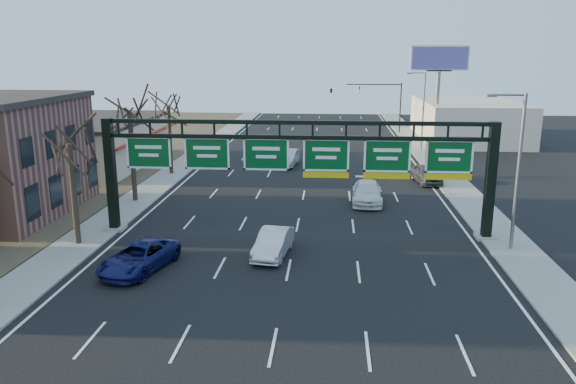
# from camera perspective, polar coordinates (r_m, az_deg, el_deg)

# --- Properties ---
(ground) EXTENTS (160.00, 160.00, 0.00)m
(ground) POSITION_cam_1_polar(r_m,az_deg,el_deg) (28.02, -0.26, -9.42)
(ground) COLOR black
(ground) RESTS_ON ground
(sidewalk_left) EXTENTS (3.00, 120.00, 0.12)m
(sidewalk_left) POSITION_cam_1_polar(r_m,az_deg,el_deg) (49.26, -13.32, 0.61)
(sidewalk_left) COLOR gray
(sidewalk_left) RESTS_ON ground
(sidewalk_right) EXTENTS (3.00, 120.00, 0.12)m
(sidewalk_right) POSITION_cam_1_polar(r_m,az_deg,el_deg) (48.15, 17.12, 0.06)
(sidewalk_right) COLOR gray
(sidewalk_right) RESTS_ON ground
(dirt_strip_left) EXTENTS (21.00, 120.00, 0.06)m
(dirt_strip_left) POSITION_cam_1_polar(r_m,az_deg,el_deg) (54.22, -25.70, 0.77)
(dirt_strip_left) COLOR #473D2B
(dirt_strip_left) RESTS_ON ground
(lane_markings) EXTENTS (21.60, 120.00, 0.01)m
(lane_markings) POSITION_cam_1_polar(r_m,az_deg,el_deg) (47.01, 1.72, 0.29)
(lane_markings) COLOR white
(lane_markings) RESTS_ON ground
(sign_gantry) EXTENTS (24.60, 1.20, 7.20)m
(sign_gantry) POSITION_cam_1_polar(r_m,az_deg,el_deg) (34.30, 1.09, 3.06)
(sign_gantry) COLOR black
(sign_gantry) RESTS_ON ground
(cream_strip) EXTENTS (10.90, 18.40, 4.70)m
(cream_strip) POSITION_cam_1_polar(r_m,az_deg,el_deg) (60.14, -18.80, 4.85)
(cream_strip) COLOR beige
(cream_strip) RESTS_ON ground
(building_right_distant) EXTENTS (12.00, 20.00, 5.00)m
(building_right_distant) POSITION_cam_1_polar(r_m,az_deg,el_deg) (78.19, 17.75, 6.99)
(building_right_distant) COLOR beige
(building_right_distant) RESTS_ON ground
(tree_gantry) EXTENTS (3.60, 3.60, 8.48)m
(tree_gantry) POSITION_cam_1_polar(r_m,az_deg,el_deg) (34.30, -21.52, 6.29)
(tree_gantry) COLOR black
(tree_gantry) RESTS_ON sidewalk_left
(tree_mid) EXTENTS (3.60, 3.60, 9.24)m
(tree_mid) POSITION_cam_1_polar(r_m,az_deg,el_deg) (43.40, -15.89, 9.13)
(tree_mid) COLOR black
(tree_mid) RESTS_ON sidewalk_left
(tree_far) EXTENTS (3.60, 3.60, 8.86)m
(tree_far) POSITION_cam_1_polar(r_m,az_deg,el_deg) (52.90, -12.14, 9.72)
(tree_far) COLOR black
(tree_far) RESTS_ON sidewalk_left
(streetlight_near) EXTENTS (2.15, 0.22, 9.00)m
(streetlight_near) POSITION_cam_1_polar(r_m,az_deg,el_deg) (33.83, 22.20, 2.64)
(streetlight_near) COLOR slate
(streetlight_near) RESTS_ON sidewalk_right
(streetlight_far) EXTENTS (2.15, 0.22, 9.00)m
(streetlight_far) POSITION_cam_1_polar(r_m,az_deg,el_deg) (66.72, 13.48, 8.40)
(streetlight_far) COLOR slate
(streetlight_far) RESTS_ON sidewalk_right
(billboard_right) EXTENTS (7.00, 0.50, 12.00)m
(billboard_right) POSITION_cam_1_polar(r_m,az_deg,el_deg) (71.81, 15.09, 11.86)
(billboard_right) COLOR slate
(billboard_right) RESTS_ON ground
(traffic_signal_mast) EXTENTS (10.16, 0.54, 7.00)m
(traffic_signal_mast) POSITION_cam_1_polar(r_m,az_deg,el_deg) (80.90, 7.05, 9.88)
(traffic_signal_mast) COLOR black
(traffic_signal_mast) RESTS_ON ground
(car_blue_suv) EXTENTS (3.62, 5.65, 1.45)m
(car_blue_suv) POSITION_cam_1_polar(r_m,az_deg,el_deg) (30.60, -14.88, -6.39)
(car_blue_suv) COLOR #121750
(car_blue_suv) RESTS_ON ground
(car_silver_sedan) EXTENTS (2.13, 4.63, 1.47)m
(car_silver_sedan) POSITION_cam_1_polar(r_m,az_deg,el_deg) (31.64, -1.51, -5.20)
(car_silver_sedan) COLOR silver
(car_silver_sedan) RESTS_ON ground
(car_white_wagon) EXTENTS (2.44, 5.52, 1.58)m
(car_white_wagon) POSITION_cam_1_polar(r_m,az_deg,el_deg) (43.09, 8.04, -0.05)
(car_white_wagon) COLOR white
(car_white_wagon) RESTS_ON ground
(car_grey_far) EXTENTS (2.58, 4.90, 1.59)m
(car_grey_far) POSITION_cam_1_polar(r_m,az_deg,el_deg) (50.60, 13.87, 1.79)
(car_grey_far) COLOR #44474A
(car_grey_far) RESTS_ON ground
(car_silver_distant) EXTENTS (2.25, 5.10, 1.63)m
(car_silver_distant) POSITION_cam_1_polar(r_m,az_deg,el_deg) (56.77, -0.00, 3.51)
(car_silver_distant) COLOR #ACACB1
(car_silver_distant) RESTS_ON ground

